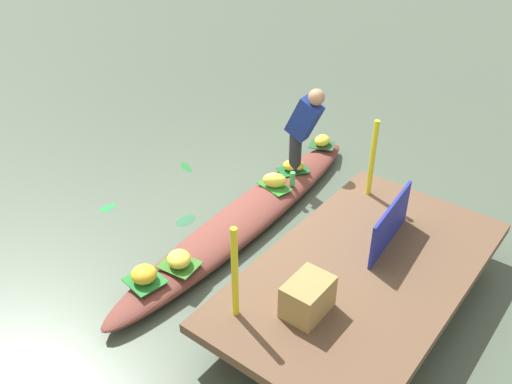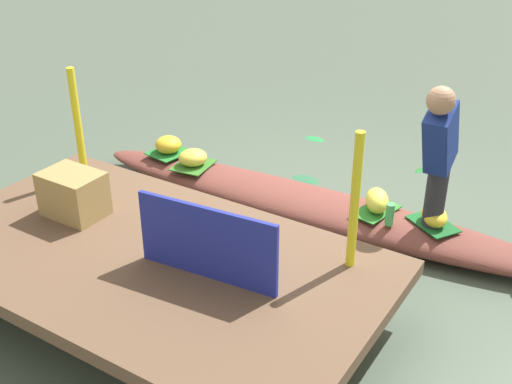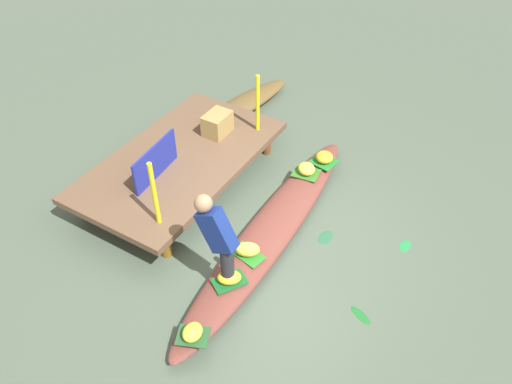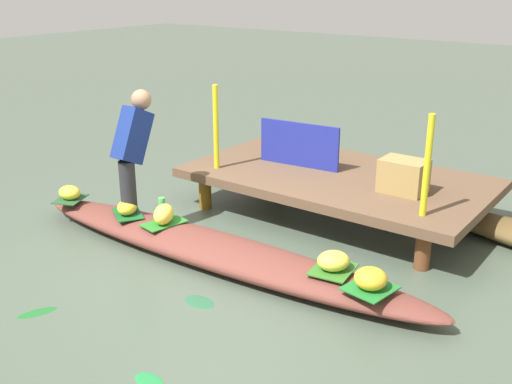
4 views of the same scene
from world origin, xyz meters
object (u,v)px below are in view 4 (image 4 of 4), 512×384
at_px(vendor_boat, 214,250).
at_px(produce_crate, 403,176).
at_px(banana_bunch_2, 333,261).
at_px(banana_bunch_4, 70,193).
at_px(banana_bunch_0, 164,214).
at_px(vendor_person, 133,145).
at_px(banana_bunch_3, 371,278).
at_px(water_bottle, 162,206).
at_px(market_banner, 299,145).
at_px(banana_bunch_1, 127,207).

distance_m(vendor_boat, produce_crate, 2.01).
bearing_deg(banana_bunch_2, banana_bunch_4, -176.00).
distance_m(banana_bunch_0, vendor_person, 0.76).
bearing_deg(banana_bunch_2, banana_bunch_3, -15.49).
relative_size(banana_bunch_0, water_bottle, 1.64).
distance_m(vendor_person, water_bottle, 0.67).
distance_m(banana_bunch_4, market_banner, 2.54).
bearing_deg(banana_bunch_1, market_banner, 63.28).
xyz_separation_m(banana_bunch_3, market_banner, (-1.75, 1.74, 0.39)).
xyz_separation_m(banana_bunch_1, water_bottle, (0.29, 0.19, 0.01)).
distance_m(banana_bunch_0, market_banner, 1.83).
relative_size(banana_bunch_3, banana_bunch_4, 1.05).
bearing_deg(produce_crate, banana_bunch_3, -74.25).
bearing_deg(water_bottle, banana_bunch_2, -1.29).
height_order(banana_bunch_0, market_banner, market_banner).
height_order(water_bottle, market_banner, market_banner).
xyz_separation_m(banana_bunch_0, banana_bunch_2, (1.80, 0.11, -0.01)).
bearing_deg(banana_bunch_3, vendor_boat, 179.22).
xyz_separation_m(vendor_boat, banana_bunch_0, (-0.60, -0.02, 0.22)).
distance_m(vendor_person, market_banner, 1.89).
bearing_deg(banana_bunch_1, banana_bunch_3, 0.82).
bearing_deg(water_bottle, banana_bunch_3, -3.66).
xyz_separation_m(banana_bunch_1, produce_crate, (2.19, 1.65, 0.31)).
bearing_deg(banana_bunch_2, vendor_person, -179.51).
relative_size(vendor_boat, banana_bunch_3, 17.26).
bearing_deg(market_banner, banana_bunch_1, -122.15).
distance_m(banana_bunch_1, banana_bunch_2, 2.27).
xyz_separation_m(banana_bunch_2, water_bottle, (-1.97, 0.04, 0.01)).
height_order(banana_bunch_0, banana_bunch_3, banana_bunch_0).
relative_size(banana_bunch_0, produce_crate, 0.68).
bearing_deg(vendor_person, banana_bunch_1, -91.39).
distance_m(banana_bunch_1, market_banner, 2.02).
relative_size(water_bottle, market_banner, 0.19).
distance_m(vendor_boat, vendor_person, 1.34).
bearing_deg(market_banner, vendor_boat, -89.56).
bearing_deg(vendor_boat, produce_crate, 52.80).
bearing_deg(produce_crate, vendor_person, -145.12).
xyz_separation_m(banana_bunch_3, produce_crate, (-0.45, 1.61, 0.30)).
relative_size(banana_bunch_0, market_banner, 0.31).
bearing_deg(banana_bunch_4, market_banner, 47.24).
bearing_deg(banana_bunch_1, vendor_boat, 3.17).
relative_size(banana_bunch_1, market_banner, 0.29).
distance_m(banana_bunch_4, produce_crate, 3.48).
distance_m(vendor_boat, water_bottle, 0.81).
bearing_deg(water_bottle, banana_bunch_1, -147.43).
height_order(banana_bunch_2, vendor_person, vendor_person).
distance_m(banana_bunch_3, produce_crate, 1.70).
bearing_deg(banana_bunch_1, water_bottle, 32.57).
bearing_deg(market_banner, produce_crate, -10.83).
relative_size(banana_bunch_3, produce_crate, 0.59).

